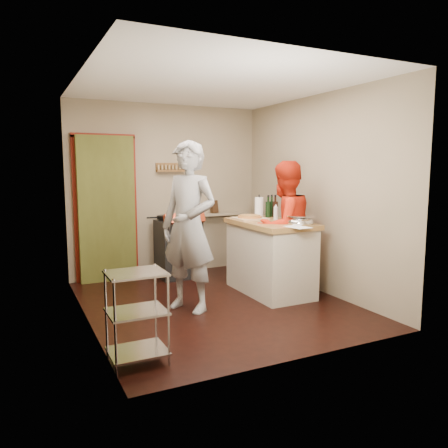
% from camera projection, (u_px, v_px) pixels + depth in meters
% --- Properties ---
extents(floor, '(3.50, 3.50, 0.00)m').
position_uv_depth(floor, '(215.00, 303.00, 5.36)').
color(floor, black).
rests_on(floor, ground).
extents(back_wall, '(3.00, 0.44, 2.60)m').
position_uv_depth(back_wall, '(126.00, 202.00, 6.52)').
color(back_wall, gray).
rests_on(back_wall, ground).
extents(left_wall, '(0.04, 3.50, 2.60)m').
position_uv_depth(left_wall, '(84.00, 202.00, 4.53)').
color(left_wall, gray).
rests_on(left_wall, ground).
extents(right_wall, '(0.04, 3.50, 2.60)m').
position_uv_depth(right_wall, '(316.00, 194.00, 5.84)').
color(right_wall, gray).
rests_on(right_wall, ground).
extents(ceiling, '(3.00, 3.50, 0.02)m').
position_uv_depth(ceiling, '(214.00, 84.00, 5.02)').
color(ceiling, white).
rests_on(ceiling, back_wall).
extents(stove, '(0.60, 0.63, 1.00)m').
position_uv_depth(stove, '(178.00, 248.00, 6.59)').
color(stove, black).
rests_on(stove, ground).
extents(wire_shelving, '(0.48, 0.40, 0.80)m').
position_uv_depth(wire_shelving, '(137.00, 313.00, 3.67)').
color(wire_shelving, silver).
rests_on(wire_shelving, ground).
extents(island, '(0.75, 1.42, 1.26)m').
position_uv_depth(island, '(270.00, 255.00, 5.75)').
color(island, '#BEB7A1').
rests_on(island, ground).
extents(person_stripe, '(0.78, 0.85, 1.96)m').
position_uv_depth(person_stripe, '(189.00, 227.00, 4.99)').
color(person_stripe, silver).
rests_on(person_stripe, ground).
extents(person_red, '(0.94, 0.78, 1.74)m').
position_uv_depth(person_red, '(284.00, 228.00, 5.68)').
color(person_red, red).
rests_on(person_red, ground).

